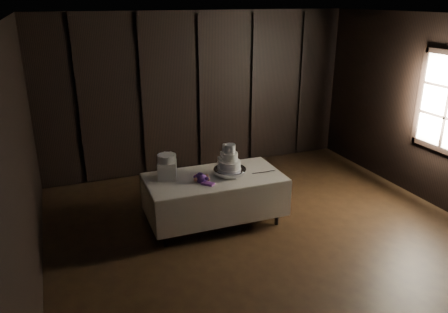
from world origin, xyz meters
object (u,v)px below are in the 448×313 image
at_px(display_table, 215,198).
at_px(cake_stand, 230,172).
at_px(box_pedestal, 167,170).
at_px(bouquet, 202,178).
at_px(small_cake, 167,158).
at_px(wedding_cake, 229,160).

distance_m(display_table, cake_stand, 0.45).
bearing_deg(display_table, cake_stand, -2.74).
bearing_deg(box_pedestal, display_table, -17.06).
xyz_separation_m(bouquet, box_pedestal, (-0.41, 0.33, 0.07)).
xyz_separation_m(display_table, bouquet, (-0.24, -0.13, 0.40)).
xyz_separation_m(bouquet, small_cake, (-0.41, 0.33, 0.24)).
relative_size(cake_stand, box_pedestal, 1.86).
relative_size(display_table, box_pedestal, 7.71).
bearing_deg(display_table, bouquet, -151.11).
relative_size(display_table, small_cake, 7.53).
bearing_deg(bouquet, box_pedestal, 141.46).
distance_m(box_pedestal, small_cake, 0.18).
xyz_separation_m(display_table, wedding_cake, (0.21, -0.03, 0.58)).
bearing_deg(display_table, wedding_cake, -7.53).
xyz_separation_m(wedding_cake, box_pedestal, (-0.86, 0.23, -0.12)).
distance_m(cake_stand, wedding_cake, 0.20).
xyz_separation_m(cake_stand, wedding_cake, (-0.03, -0.02, 0.20)).
distance_m(wedding_cake, bouquet, 0.49).
relative_size(cake_stand, bouquet, 1.29).
bearing_deg(display_table, small_cake, 163.73).
bearing_deg(box_pedestal, wedding_cake, -15.00).
height_order(cake_stand, box_pedestal, box_pedestal).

